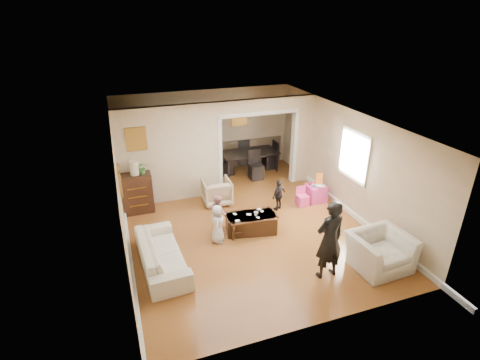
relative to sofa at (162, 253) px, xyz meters
name	(u,v)px	position (x,y,z in m)	size (l,w,h in m)	color
floor	(243,222)	(2.12, 1.08, -0.30)	(7.00, 7.00, 0.00)	#A55B2A
partition_left	(171,155)	(0.74, 2.88, 1.00)	(2.75, 0.18, 2.60)	beige
partition_right	(301,139)	(4.59, 2.88, 1.00)	(0.55, 0.18, 2.60)	beige
partition_header	(259,105)	(3.22, 2.88, 2.13)	(2.22, 0.18, 0.35)	beige
window_pane	(354,155)	(4.85, 0.68, 1.25)	(0.03, 0.95, 1.10)	white
framed_art_partition	(136,139)	(-0.08, 2.78, 1.55)	(0.45, 0.03, 0.55)	brown
framed_art_sofa_wall	(120,180)	(-0.59, 0.48, 1.50)	(0.03, 0.55, 0.40)	brown
framed_art_alcove	(239,116)	(3.22, 4.52, 1.40)	(0.45, 0.03, 0.55)	brown
sofa	(162,253)	(0.00, 0.00, 0.00)	(2.04, 0.80, 0.60)	beige
armchair_back	(217,192)	(1.80, 2.25, 0.04)	(0.73, 0.75, 0.68)	#C8B08B
armchair_front	(380,251)	(4.12, -1.47, 0.07)	(1.12, 0.98, 0.73)	beige
dresser	(137,193)	(-0.23, 2.48, 0.22)	(0.76, 0.42, 1.04)	black
table_lamp	(134,168)	(-0.23, 2.48, 0.92)	(0.22, 0.22, 0.36)	beige
potted_plant	(142,168)	(-0.03, 2.48, 0.90)	(0.28, 0.24, 0.31)	#3E7534
coffee_table	(251,223)	(2.16, 0.63, -0.08)	(1.14, 0.57, 0.43)	#3A1F12
coffee_cup	(256,214)	(2.26, 0.58, 0.18)	(0.10, 0.10, 0.09)	white
play_table	(316,193)	(4.37, 1.48, -0.07)	(0.47, 0.47, 0.45)	#DD3A8E
cereal_box	(319,179)	(4.49, 1.58, 0.31)	(0.20, 0.07, 0.30)	yellow
cyan_cup	(314,186)	(4.27, 1.43, 0.20)	(0.08, 0.08, 0.08)	#26C1BA
toy_block	(310,184)	(4.25, 1.60, 0.18)	(0.08, 0.06, 0.05)	red
play_bowl	(320,186)	(4.42, 1.36, 0.18)	(0.22, 0.22, 0.05)	white
dining_table	(249,162)	(3.39, 4.05, 0.02)	(1.83, 1.02, 0.64)	black
adult_person	(329,240)	(2.98, -1.36, 0.52)	(0.60, 0.39, 1.64)	black
child_kneel_a	(218,224)	(1.31, 0.48, 0.15)	(0.44, 0.29, 0.90)	silver
child_kneel_b	(218,213)	(1.46, 0.93, 0.16)	(0.44, 0.35, 0.91)	#C97D85
child_toddler	(279,195)	(3.21, 1.38, 0.12)	(0.49, 0.20, 0.84)	black
craft_papers	(249,214)	(2.14, 0.67, 0.13)	(0.79, 0.47, 0.00)	white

